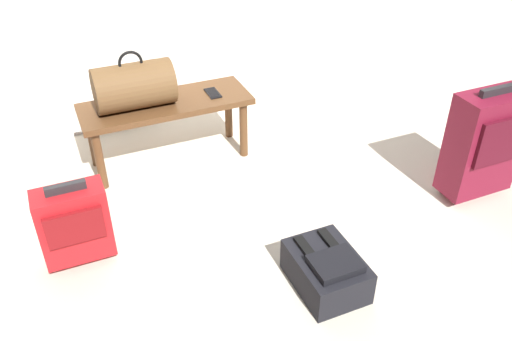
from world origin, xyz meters
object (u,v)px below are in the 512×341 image
at_px(cell_phone, 213,93).
at_px(suitcase_upright_burgundy, 484,143).
at_px(suitcase_small_red, 74,223).
at_px(backpack_dark, 326,270).
at_px(duffel_bag_brown, 134,86).
at_px(bench, 166,111).

height_order(cell_phone, suitcase_upright_burgundy, suitcase_upright_burgundy).
height_order(suitcase_upright_burgundy, suitcase_small_red, suitcase_upright_burgundy).
bearing_deg(backpack_dark, duffel_bag_brown, 111.62).
distance_m(duffel_bag_brown, suitcase_small_red, 0.91).
bearing_deg(cell_phone, suitcase_upright_burgundy, -41.07).
xyz_separation_m(bench, backpack_dark, (0.35, -1.32, -0.25)).
relative_size(cell_phone, suitcase_upright_burgundy, 0.21).
xyz_separation_m(cell_phone, backpack_dark, (0.06, -1.30, -0.32)).
distance_m(bench, suitcase_upright_burgundy, 1.79).
xyz_separation_m(suitcase_small_red, backpack_dark, (1.00, -0.61, -0.15)).
bearing_deg(backpack_dark, cell_phone, 92.78).
distance_m(suitcase_upright_burgundy, backpack_dark, 1.17).
bearing_deg(bench, backpack_dark, -75.02).
height_order(duffel_bag_brown, backpack_dark, duffel_bag_brown).
bearing_deg(suitcase_small_red, backpack_dark, -31.19).
height_order(duffel_bag_brown, suitcase_small_red, duffel_bag_brown).
bearing_deg(duffel_bag_brown, bench, 0.00).
bearing_deg(suitcase_small_red, bench, 47.76).
distance_m(bench, duffel_bag_brown, 0.26).
relative_size(suitcase_upright_burgundy, suitcase_small_red, 1.46).
bearing_deg(backpack_dark, suitcase_upright_burgundy, 14.21).
height_order(suitcase_upright_burgundy, backpack_dark, suitcase_upright_burgundy).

